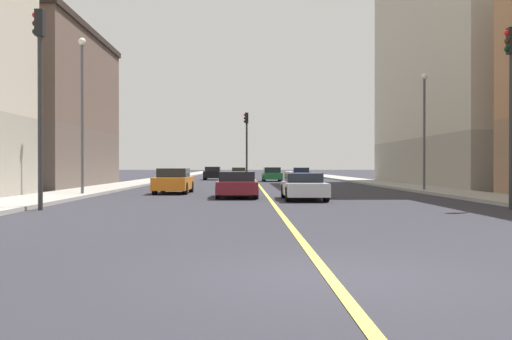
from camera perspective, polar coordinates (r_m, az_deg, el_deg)
ground_plane at (r=8.27m, az=6.98°, el=-10.11°), size 400.00×400.00×0.00m
sidewalk_left at (r=58.13m, az=9.81°, el=-0.99°), size 2.98×168.00×0.15m
sidewalk_right at (r=57.73m, az=-9.92°, el=-1.00°), size 2.98×168.00×0.15m
lane_center_stripe at (r=57.07m, az=-0.02°, el=-1.08°), size 0.16×154.00×0.01m
building_left_mid at (r=48.97m, az=20.60°, el=12.56°), size 10.63×24.37×23.63m
building_right_midblock at (r=43.50m, az=-22.06°, el=5.50°), size 10.63×16.67×10.73m
traffic_light_left_near at (r=22.21m, az=23.41°, el=6.89°), size 0.40×0.32×6.24m
traffic_light_right_near at (r=21.41m, az=-20.16°, el=7.95°), size 0.40×0.32×6.77m
traffic_light_median_far at (r=49.79m, az=-0.92°, el=3.14°), size 0.40×0.32×5.97m
street_lamp_left_near at (r=34.75m, az=15.93°, el=4.80°), size 0.36×0.36×6.56m
street_lamp_right_near at (r=30.14m, az=-16.44°, el=6.51°), size 0.36×0.36×7.58m
car_yellow at (r=70.47m, az=-1.69°, el=-0.29°), size 1.89×4.26×1.28m
car_maroon at (r=27.84m, az=-1.87°, el=-1.42°), size 1.98×4.47×1.22m
car_green at (r=56.43m, az=1.55°, el=-0.43°), size 1.84×4.45×1.34m
car_orange at (r=32.30m, az=-7.95°, el=-1.08°), size 1.90×4.34×1.36m
car_silver at (r=26.09m, az=4.63°, el=-1.60°), size 1.81×4.56×1.18m
car_black at (r=62.45m, az=-4.18°, el=-0.34°), size 1.87×4.31×1.39m
car_blue at (r=58.77m, az=4.35°, el=-0.42°), size 1.90×4.59×1.31m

